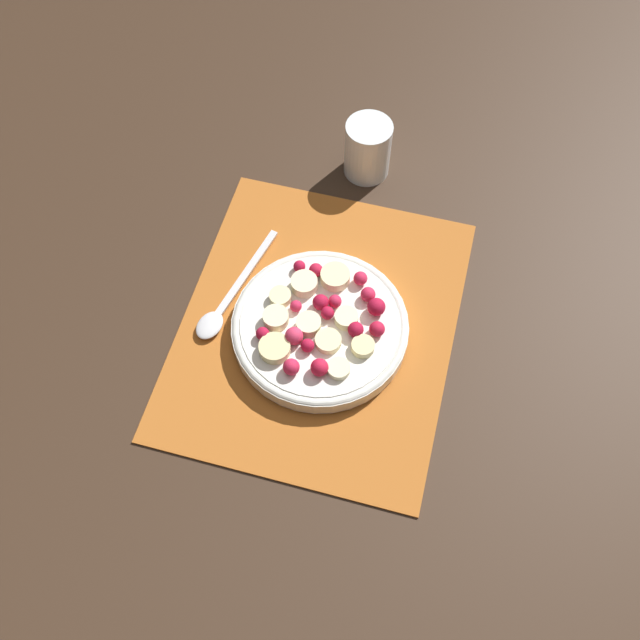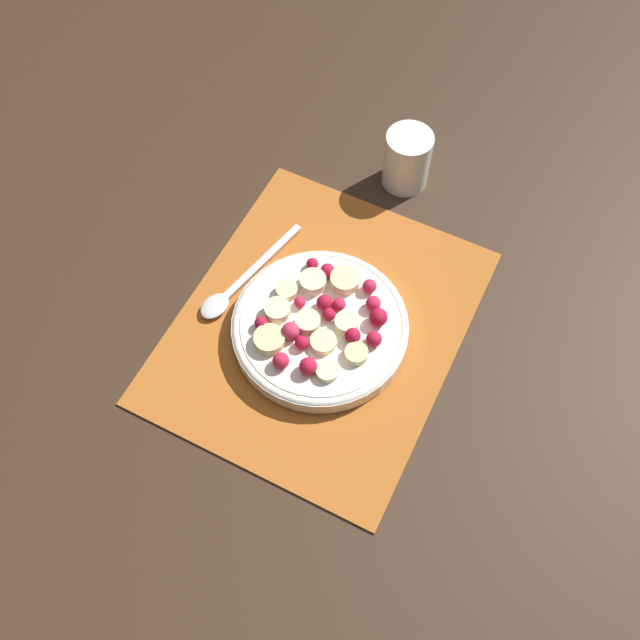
{
  "view_description": "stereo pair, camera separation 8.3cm",
  "coord_description": "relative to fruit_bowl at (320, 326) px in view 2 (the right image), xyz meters",
  "views": [
    {
      "loc": [
        -0.4,
        -0.11,
        0.76
      ],
      "look_at": [
        -0.01,
        -0.01,
        0.04
      ],
      "focal_mm": 40.0,
      "sensor_mm": 36.0,
      "label": 1
    },
    {
      "loc": [
        -0.37,
        -0.19,
        0.76
      ],
      "look_at": [
        -0.01,
        -0.01,
        0.04
      ],
      "focal_mm": 40.0,
      "sensor_mm": 36.0,
      "label": 2
    }
  ],
  "objects": [
    {
      "name": "spoon",
      "position": [
        0.0,
        0.12,
        -0.01
      ],
      "size": [
        0.18,
        0.06,
        0.01
      ],
      "rotation": [
        0.0,
        0.0,
        2.92
      ],
      "color": "silver",
      "rests_on": "placemat"
    },
    {
      "name": "placemat",
      "position": [
        0.01,
        0.0,
        -0.02
      ],
      "size": [
        0.39,
        0.32,
        0.01
      ],
      "color": "#B26023",
      "rests_on": "ground_plane"
    },
    {
      "name": "ground_plane",
      "position": [
        0.01,
        0.0,
        -0.02
      ],
      "size": [
        3.0,
        3.0,
        0.0
      ],
      "primitive_type": "plane",
      "color": "#382619"
    },
    {
      "name": "drinking_glass",
      "position": [
        0.27,
        0.0,
        0.02
      ],
      "size": [
        0.06,
        0.06,
        0.08
      ],
      "color": "white",
      "rests_on": "ground_plane"
    },
    {
      "name": "fruit_bowl",
      "position": [
        0.0,
        0.0,
        0.0
      ],
      "size": [
        0.21,
        0.21,
        0.05
      ],
      "color": "silver",
      "rests_on": "placemat"
    }
  ]
}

